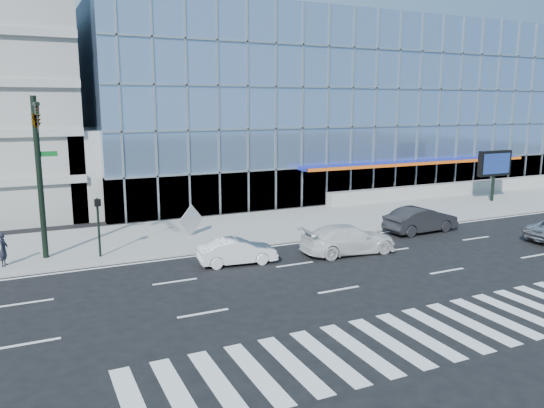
{
  "coord_description": "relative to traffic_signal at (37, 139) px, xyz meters",
  "views": [
    {
      "loc": [
        -11.71,
        -22.11,
        7.74
      ],
      "look_at": [
        0.18,
        3.0,
        2.5
      ],
      "focal_mm": 35.0,
      "sensor_mm": 36.0,
      "label": 1
    }
  ],
  "objects": [
    {
      "name": "white_suv",
      "position": [
        14.49,
        -3.99,
        -5.41
      ],
      "size": [
        5.34,
        2.48,
        1.51
      ],
      "primitive_type": "imported",
      "rotation": [
        0.0,
        0.0,
        1.5
      ],
      "color": "silver",
      "rests_on": "ground"
    },
    {
      "name": "ground",
      "position": [
        11.0,
        -4.57,
        -6.16
      ],
      "size": [
        160.0,
        160.0,
        0.0
      ],
      "primitive_type": "plane",
      "color": "black",
      "rests_on": "ground"
    },
    {
      "name": "theatre_building",
      "position": [
        25.0,
        21.43,
        1.34
      ],
      "size": [
        42.0,
        26.0,
        15.0
      ],
      "primitive_type": "cube",
      "color": "#6A88B1",
      "rests_on": "ground"
    },
    {
      "name": "dark_sedan",
      "position": [
        21.06,
        -1.98,
        -5.38
      ],
      "size": [
        4.84,
        1.91,
        1.57
      ],
      "primitive_type": "imported",
      "rotation": [
        0.0,
        0.0,
        1.62
      ],
      "color": "black",
      "rests_on": "ground"
    },
    {
      "name": "ramp_block",
      "position": [
        5.0,
        13.43,
        -3.16
      ],
      "size": [
        6.0,
        8.0,
        6.0
      ],
      "primitive_type": "cube",
      "color": "gray",
      "rests_on": "ground"
    },
    {
      "name": "traffic_signal",
      "position": [
        0.0,
        0.0,
        0.0
      ],
      "size": [
        1.14,
        5.74,
        8.0
      ],
      "color": "black",
      "rests_on": "sidewalk"
    },
    {
      "name": "tilted_panel",
      "position": [
        7.96,
        2.69,
        -5.1
      ],
      "size": [
        1.7,
        0.81,
        1.84
      ],
      "primitive_type": "cube",
      "rotation": [
        0.0,
        0.84,
        0.43
      ],
      "color": "#A4A4A4",
      "rests_on": "sidewalk"
    },
    {
      "name": "sidewalk",
      "position": [
        11.0,
        3.43,
        -6.09
      ],
      "size": [
        120.0,
        8.0,
        0.15
      ],
      "primitive_type": "cube",
      "color": "gray",
      "rests_on": "ground"
    },
    {
      "name": "white_sedan",
      "position": [
        8.49,
        -3.25,
        -5.53
      ],
      "size": [
        3.99,
        1.78,
        1.27
      ],
      "primitive_type": "imported",
      "rotation": [
        0.0,
        0.0,
        1.45
      ],
      "color": "silver",
      "rests_on": "ground"
    },
    {
      "name": "retaining_wall",
      "position": [
        35.0,
        7.03,
        -5.51
      ],
      "size": [
        30.0,
        0.8,
        1.0
      ],
      "primitive_type": "cube",
      "color": "gray",
      "rests_on": "sidewalk"
    },
    {
      "name": "ped_signal_post",
      "position": [
        2.5,
        0.37,
        -4.02
      ],
      "size": [
        0.3,
        0.33,
        3.0
      ],
      "color": "black",
      "rests_on": "sidewalk"
    },
    {
      "name": "marquee_sign",
      "position": [
        33.0,
        3.42,
        -3.1
      ],
      "size": [
        3.2,
        0.43,
        4.0
      ],
      "color": "black",
      "rests_on": "sidewalk"
    },
    {
      "name": "pedestrian",
      "position": [
        -1.85,
        0.77,
        -5.2
      ],
      "size": [
        0.54,
        0.68,
        1.63
      ],
      "primitive_type": "imported",
      "rotation": [
        0.0,
        0.0,
        1.3
      ],
      "color": "black",
      "rests_on": "sidewalk"
    }
  ]
}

